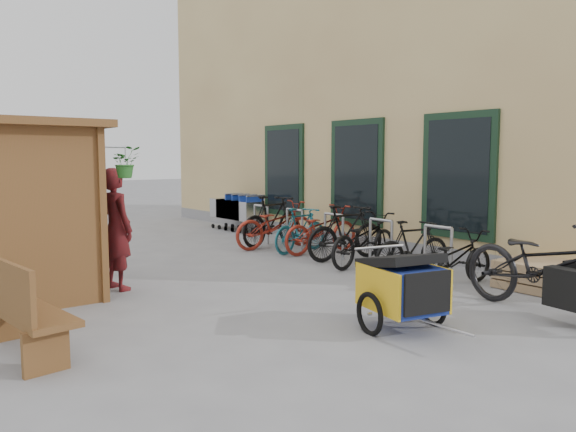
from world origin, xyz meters
TOP-DOWN VIEW (x-y plane):
  - ground at (0.00, 0.00)m, footprint 80.00×80.00m
  - building at (6.49, 4.50)m, footprint 6.07×13.00m
  - kiosk at (-3.28, 2.47)m, footprint 2.49×1.65m
  - bike_rack at (2.30, 2.40)m, footprint 0.05×5.35m
  - pallet_stack at (3.00, -1.40)m, footprint 1.00×1.20m
  - bench at (-3.68, 0.33)m, footprint 0.63×1.57m
  - shopping_carts at (3.00, 6.95)m, footprint 0.55×1.84m
  - child_trailer at (-0.10, -1.35)m, footprint 0.99×1.58m
  - cargo_bike at (1.70, -2.04)m, footprint 1.11×2.38m
  - person_kiosk at (-1.89, 2.46)m, footprint 0.53×0.71m
  - bike_0 at (2.13, -0.43)m, footprint 1.64×0.69m
  - bike_1 at (2.39, 0.57)m, footprint 1.53×0.71m
  - bike_2 at (2.21, 1.52)m, footprint 1.85×0.86m
  - bike_3 at (2.36, 2.12)m, footprint 1.78×0.69m
  - bike_4 at (2.49, 2.98)m, footprint 1.83×0.67m
  - bike_5 at (2.22, 3.30)m, footprint 1.58×0.69m
  - bike_6 at (2.13, 4.03)m, footprint 1.95×0.84m
  - bike_7 at (2.29, 4.37)m, footprint 1.90×0.89m

SIDE VIEW (x-z plane):
  - ground at x=0.00m, z-range 0.00..0.00m
  - pallet_stack at x=3.00m, z-range 0.01..0.41m
  - bike_0 at x=2.13m, z-range 0.00..0.84m
  - bike_1 at x=2.39m, z-range 0.00..0.89m
  - bike_5 at x=2.22m, z-range 0.00..0.92m
  - bike_2 at x=2.21m, z-range 0.00..0.94m
  - bike_4 at x=2.49m, z-range 0.00..0.95m
  - bench at x=-3.68m, z-range 0.01..0.97m
  - bike_6 at x=2.13m, z-range 0.00..1.00m
  - child_trailer at x=-0.10m, z-range 0.05..0.96m
  - bike_rack at x=2.30m, z-range 0.08..0.95m
  - bike_3 at x=2.36m, z-range 0.00..1.04m
  - bike_7 at x=2.29m, z-range 0.00..1.10m
  - shopping_carts at x=3.00m, z-range 0.08..1.06m
  - cargo_bike at x=1.70m, z-range -0.01..1.20m
  - person_kiosk at x=-1.89m, z-range 0.00..1.77m
  - kiosk at x=-3.28m, z-range 0.35..2.75m
  - building at x=6.49m, z-range -0.01..6.99m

